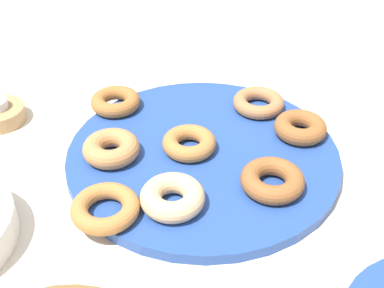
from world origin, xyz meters
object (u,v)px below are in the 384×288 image
Objects in this scene: donut_0 at (189,143)px; donut_1 at (116,101)px; donut_4 at (111,148)px; donut_5 at (172,197)px; donut_6 at (258,103)px; donut_3 at (105,208)px; donut_2 at (300,127)px; donut_plate at (203,154)px; donut_7 at (272,180)px.

donut_0 and donut_1 have the same top height.
donut_5 is at bearing 165.83° from donut_4.
donut_6 is at bearing -86.41° from donut_5.
donut_4 reaches higher than donut_3.
donut_1 is 0.31m from donut_2.
donut_4 is at bearing 128.50° from donut_1.
donut_0 is 0.12m from donut_5.
donut_plate is 4.75× the size of donut_6.
donut_0 is 0.17m from donut_1.
donut_3 is 1.02× the size of donut_6.
donut_4 is at bearing 63.44° from donut_6.
donut_6 is at bearing -97.51° from donut_3.
donut_5 is (0.07, 0.24, 0.00)m from donut_2.
donut_1 is at bearing 33.34° from donut_6.
donut_3 is at bearing 80.92° from donut_plate.
donut_0 is at bearing 170.78° from donut_1.
donut_7 is (-0.14, 0.01, 0.00)m from donut_0.
donut_3 is at bearing 82.49° from donut_6.
donut_4 is 0.99× the size of donut_5.
donut_2 is 0.14m from donut_7.
donut_1 reaches higher than donut_3.
donut_7 is at bearing 176.91° from donut_0.
donut_5 is 0.14m from donut_7.
donut_0 is at bearing 78.50° from donut_6.
donut_plate is 4.81× the size of donut_5.
donut_7 is at bearing 123.00° from donut_6.
donut_3 is 0.12m from donut_4.
donut_plate is 0.03m from donut_0.
donut_0 reaches higher than donut_3.
donut_1 is 0.95× the size of donut_7.
donut_5 is (-0.22, 0.14, 0.00)m from donut_1.
donut_plate is 4.88× the size of donut_4.
donut_7 is (-0.11, 0.17, 0.00)m from donut_6.
donut_plate is 4.64× the size of donut_3.
donut_plate is at bearing -149.40° from donut_0.
donut_1 is at bearing -9.22° from donut_0.
donut_plate is 0.16m from donut_2.
donut_0 is 0.18m from donut_3.
donut_7 is (-0.15, -0.17, 0.00)m from donut_3.
donut_0 is 0.92× the size of donut_3.
donut_0 is at bearing 30.60° from donut_plate.
donut_5 reaches higher than donut_2.
donut_2 is at bearing -160.76° from donut_1.
donut_4 is at bearing -14.17° from donut_5.
donut_2 is (-0.11, -0.12, 0.02)m from donut_plate.
donut_plate is 0.13m from donut_7.
donut_6 is (0.09, -0.03, -0.00)m from donut_2.
donut_plate is at bearing -99.08° from donut_3.
donut_7 is at bearing 171.58° from donut_plate.
donut_4 reaches higher than donut_1.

